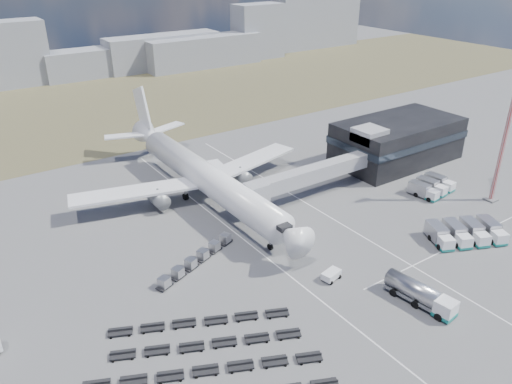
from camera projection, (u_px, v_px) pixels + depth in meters
ground at (304, 275)px, 78.23m from camera, size 420.00×420.00×0.00m
grass_strip at (85, 108)px, 159.68m from camera, size 420.00×90.00×0.01m
lane_markings at (337, 247)px, 85.41m from camera, size 47.12×110.00×0.01m
terminal at (397, 140)px, 117.93m from camera, size 30.40×16.40×11.00m
jet_bridge at (302, 178)px, 99.21m from camera, size 30.30×3.80×7.05m
airliner at (202, 175)px, 99.88m from camera, size 51.59×64.53×17.62m
skyline at (57, 56)px, 187.02m from camera, size 305.41×26.49×25.26m
fuel_tanker at (420, 294)px, 71.18m from camera, size 4.01×10.83×3.42m
pushback_tug at (331, 275)px, 76.90m from camera, size 3.43×2.38×1.42m
catering_truck at (218, 172)px, 110.00m from camera, size 3.82×7.20×3.15m
service_trucks_near at (466, 233)px, 86.95m from camera, size 13.97×11.20×2.73m
service_trucks_far at (432, 186)px, 103.99m from camera, size 9.16×7.36×2.57m
uld_row at (197, 259)px, 80.54m from camera, size 17.00×7.96×1.61m
baggage_dollies at (206, 373)px, 59.68m from camera, size 33.35×29.25×0.77m
floodlight_mast at (507, 131)px, 94.99m from camera, size 2.77×2.27×29.42m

